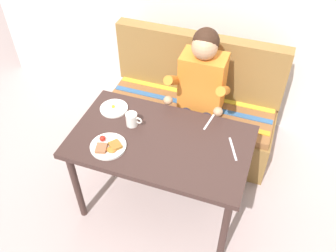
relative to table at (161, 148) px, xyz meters
The scene contains 9 objects.
ground_plane 0.65m from the table, ahead, with size 8.00×8.00×0.00m, color #AE9998.
table is the anchor object (origin of this frame).
couch 0.83m from the table, 90.00° to the left, with size 1.44×0.56×1.00m.
person 0.61m from the table, 80.15° to the left, with size 0.45×0.61×1.21m.
plate_breakfast 0.36m from the table, 148.67° to the right, with size 0.24×0.24×0.05m.
plate_eggs 0.47m from the table, 157.41° to the left, with size 0.20×0.20×0.04m.
coffee_mug 0.28m from the table, 162.81° to the left, with size 0.12×0.08×0.09m.
fork 0.39m from the table, 46.19° to the left, with size 0.01×0.17×0.01m, color silver.
knife 0.48m from the table, ahead, with size 0.01×0.20×0.01m, color silver.
Camera 1 is at (0.61, -1.56, 2.46)m, focal length 38.91 mm.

